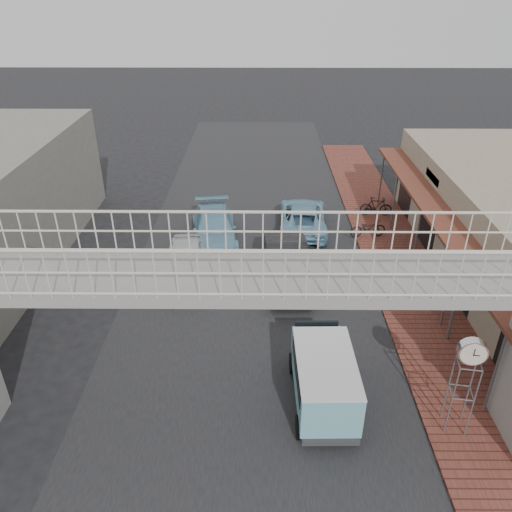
{
  "coord_description": "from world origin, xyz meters",
  "views": [
    {
      "loc": [
        0.37,
        -13.51,
        11.05
      ],
      "look_at": [
        0.22,
        2.98,
        1.8
      ],
      "focal_mm": 35.0,
      "sensor_mm": 36.0,
      "label": 1
    }
  ],
  "objects_px": {
    "angkot_far": "(214,229)",
    "street_clock": "(471,356)",
    "motorcycle_near": "(368,228)",
    "angkot_van": "(324,373)",
    "motorcycle_far": "(376,206)",
    "arrow_sign": "(486,277)",
    "angkot_curb": "(303,217)",
    "dark_sedan": "(287,264)",
    "white_hatchback": "(186,262)"
  },
  "relations": [
    {
      "from": "motorcycle_far",
      "to": "arrow_sign",
      "type": "xyz_separation_m",
      "value": [
        1.23,
        -10.24,
        2.0
      ]
    },
    {
      "from": "angkot_van",
      "to": "motorcycle_far",
      "type": "bearing_deg",
      "value": 71.18
    },
    {
      "from": "motorcycle_near",
      "to": "arrow_sign",
      "type": "xyz_separation_m",
      "value": [
        2.11,
        -7.77,
        2.04
      ]
    },
    {
      "from": "angkot_far",
      "to": "motorcycle_far",
      "type": "relative_size",
      "value": 2.97
    },
    {
      "from": "angkot_curb",
      "to": "angkot_far",
      "type": "height_order",
      "value": "angkot_far"
    },
    {
      "from": "angkot_far",
      "to": "arrow_sign",
      "type": "relative_size",
      "value": 1.59
    },
    {
      "from": "dark_sedan",
      "to": "angkot_van",
      "type": "relative_size",
      "value": 1.3
    },
    {
      "from": "motorcycle_near",
      "to": "angkot_curb",
      "type": "bearing_deg",
      "value": 62.43
    },
    {
      "from": "angkot_curb",
      "to": "street_clock",
      "type": "height_order",
      "value": "street_clock"
    },
    {
      "from": "white_hatchback",
      "to": "dark_sedan",
      "type": "relative_size",
      "value": 0.86
    },
    {
      "from": "angkot_far",
      "to": "street_clock",
      "type": "height_order",
      "value": "street_clock"
    },
    {
      "from": "angkot_curb",
      "to": "angkot_van",
      "type": "bearing_deg",
      "value": 91.53
    },
    {
      "from": "angkot_far",
      "to": "motorcycle_near",
      "type": "relative_size",
      "value": 2.82
    },
    {
      "from": "angkot_van",
      "to": "white_hatchback",
      "type": "bearing_deg",
      "value": 123.56
    },
    {
      "from": "dark_sedan",
      "to": "angkot_far",
      "type": "height_order",
      "value": "dark_sedan"
    },
    {
      "from": "motorcycle_near",
      "to": "arrow_sign",
      "type": "height_order",
      "value": "arrow_sign"
    },
    {
      "from": "white_hatchback",
      "to": "street_clock",
      "type": "xyz_separation_m",
      "value": [
        8.47,
        -8.02,
        1.9
      ]
    },
    {
      "from": "motorcycle_near",
      "to": "motorcycle_far",
      "type": "bearing_deg",
      "value": -29.08
    },
    {
      "from": "motorcycle_near",
      "to": "street_clock",
      "type": "distance_m",
      "value": 11.8
    },
    {
      "from": "dark_sedan",
      "to": "motorcycle_near",
      "type": "distance_m",
      "value": 5.63
    },
    {
      "from": "street_clock",
      "to": "arrow_sign",
      "type": "height_order",
      "value": "arrow_sign"
    },
    {
      "from": "arrow_sign",
      "to": "angkot_van",
      "type": "bearing_deg",
      "value": -152.29
    },
    {
      "from": "dark_sedan",
      "to": "angkot_van",
      "type": "distance_m",
      "value": 6.88
    },
    {
      "from": "motorcycle_far",
      "to": "angkot_curb",
      "type": "bearing_deg",
      "value": 115.27
    },
    {
      "from": "street_clock",
      "to": "angkot_van",
      "type": "bearing_deg",
      "value": 174.57
    },
    {
      "from": "angkot_van",
      "to": "arrow_sign",
      "type": "bearing_deg",
      "value": 27.29
    },
    {
      "from": "white_hatchback",
      "to": "angkot_van",
      "type": "distance_m",
      "value": 8.65
    },
    {
      "from": "angkot_far",
      "to": "angkot_van",
      "type": "relative_size",
      "value": 1.31
    },
    {
      "from": "angkot_far",
      "to": "motorcycle_far",
      "type": "bearing_deg",
      "value": 12.23
    },
    {
      "from": "angkot_far",
      "to": "motorcycle_near",
      "type": "xyz_separation_m",
      "value": [
        7.31,
        0.45,
        -0.16
      ]
    },
    {
      "from": "motorcycle_near",
      "to": "dark_sedan",
      "type": "bearing_deg",
      "value": 124.16
    },
    {
      "from": "angkot_far",
      "to": "motorcycle_near",
      "type": "height_order",
      "value": "angkot_far"
    },
    {
      "from": "white_hatchback",
      "to": "angkot_curb",
      "type": "bearing_deg",
      "value": 36.4
    },
    {
      "from": "white_hatchback",
      "to": "dark_sedan",
      "type": "height_order",
      "value": "dark_sedan"
    },
    {
      "from": "arrow_sign",
      "to": "motorcycle_near",
      "type": "bearing_deg",
      "value": 104.53
    },
    {
      "from": "dark_sedan",
      "to": "angkot_far",
      "type": "bearing_deg",
      "value": 130.27
    },
    {
      "from": "angkot_far",
      "to": "street_clock",
      "type": "relative_size",
      "value": 1.63
    },
    {
      "from": "white_hatchback",
      "to": "angkot_curb",
      "type": "height_order",
      "value": "white_hatchback"
    },
    {
      "from": "angkot_curb",
      "to": "angkot_van",
      "type": "height_order",
      "value": "angkot_van"
    },
    {
      "from": "motorcycle_far",
      "to": "arrow_sign",
      "type": "height_order",
      "value": "arrow_sign"
    },
    {
      "from": "angkot_curb",
      "to": "angkot_far",
      "type": "relative_size",
      "value": 0.99
    },
    {
      "from": "angkot_curb",
      "to": "motorcycle_far",
      "type": "bearing_deg",
      "value": -156.41
    },
    {
      "from": "angkot_van",
      "to": "street_clock",
      "type": "xyz_separation_m",
      "value": [
        3.56,
        -0.91,
        1.46
      ]
    },
    {
      "from": "white_hatchback",
      "to": "arrow_sign",
      "type": "distance_m",
      "value": 11.32
    },
    {
      "from": "angkot_van",
      "to": "motorcycle_near",
      "type": "height_order",
      "value": "angkot_van"
    },
    {
      "from": "dark_sedan",
      "to": "arrow_sign",
      "type": "relative_size",
      "value": 1.57
    },
    {
      "from": "angkot_far",
      "to": "motorcycle_near",
      "type": "bearing_deg",
      "value": -3.89
    },
    {
      "from": "angkot_curb",
      "to": "angkot_far",
      "type": "bearing_deg",
      "value": 21.62
    },
    {
      "from": "angkot_curb",
      "to": "motorcycle_near",
      "type": "xyz_separation_m",
      "value": [
        3.04,
        -0.99,
        -0.12
      ]
    },
    {
      "from": "angkot_far",
      "to": "dark_sedan",
      "type": "bearing_deg",
      "value": -54.02
    }
  ]
}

